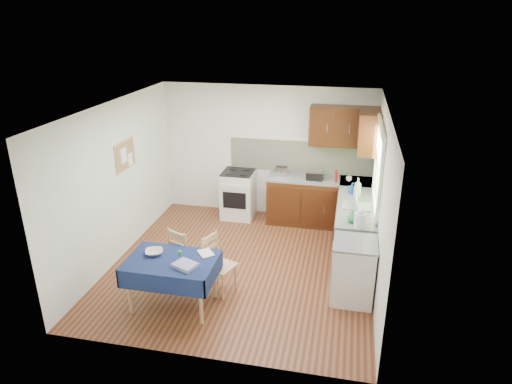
% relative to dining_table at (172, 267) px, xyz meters
% --- Properties ---
extents(floor, '(4.20, 4.20, 0.00)m').
position_rel_dining_table_xyz_m(floor, '(0.65, 1.21, -0.60)').
color(floor, '#4D2314').
rests_on(floor, ground).
extents(ceiling, '(4.00, 4.20, 0.02)m').
position_rel_dining_table_xyz_m(ceiling, '(0.65, 1.21, 1.90)').
color(ceiling, white).
rests_on(ceiling, wall_back).
extents(wall_back, '(4.00, 0.02, 2.50)m').
position_rel_dining_table_xyz_m(wall_back, '(0.65, 3.31, 0.65)').
color(wall_back, white).
rests_on(wall_back, ground).
extents(wall_front, '(4.00, 0.02, 2.50)m').
position_rel_dining_table_xyz_m(wall_front, '(0.65, -0.89, 0.65)').
color(wall_front, white).
rests_on(wall_front, ground).
extents(wall_left, '(0.02, 4.20, 2.50)m').
position_rel_dining_table_xyz_m(wall_left, '(-1.35, 1.21, 0.65)').
color(wall_left, silver).
rests_on(wall_left, ground).
extents(wall_right, '(0.02, 4.20, 2.50)m').
position_rel_dining_table_xyz_m(wall_right, '(2.65, 1.21, 0.65)').
color(wall_right, white).
rests_on(wall_right, ground).
extents(base_cabinets, '(1.90, 2.30, 0.86)m').
position_rel_dining_table_xyz_m(base_cabinets, '(2.01, 2.46, -0.17)').
color(base_cabinets, black).
rests_on(base_cabinets, ground).
extents(worktop_back, '(1.90, 0.60, 0.04)m').
position_rel_dining_table_xyz_m(worktop_back, '(1.70, 3.01, 0.28)').
color(worktop_back, slate).
rests_on(worktop_back, base_cabinets).
extents(worktop_right, '(0.60, 1.70, 0.04)m').
position_rel_dining_table_xyz_m(worktop_right, '(2.35, 1.86, 0.28)').
color(worktop_right, slate).
rests_on(worktop_right, base_cabinets).
extents(worktop_corner, '(0.60, 0.60, 0.04)m').
position_rel_dining_table_xyz_m(worktop_corner, '(2.35, 3.01, 0.28)').
color(worktop_corner, slate).
rests_on(worktop_corner, base_cabinets).
extents(splashback, '(2.70, 0.02, 0.60)m').
position_rel_dining_table_xyz_m(splashback, '(1.30, 3.29, 0.60)').
color(splashback, beige).
rests_on(splashback, wall_back).
extents(upper_cabinets, '(1.20, 0.85, 0.70)m').
position_rel_dining_table_xyz_m(upper_cabinets, '(2.18, 3.01, 1.25)').
color(upper_cabinets, black).
rests_on(upper_cabinets, wall_back).
extents(stove, '(0.60, 0.61, 0.92)m').
position_rel_dining_table_xyz_m(stove, '(0.15, 3.00, -0.14)').
color(stove, silver).
rests_on(stove, ground).
extents(window, '(0.04, 1.48, 1.26)m').
position_rel_dining_table_xyz_m(window, '(2.63, 1.91, 1.05)').
color(window, '#305723').
rests_on(window, wall_right).
extents(fridge, '(0.58, 0.60, 0.89)m').
position_rel_dining_table_xyz_m(fridge, '(2.35, 0.66, -0.16)').
color(fridge, silver).
rests_on(fridge, ground).
extents(corkboard, '(0.04, 0.62, 0.47)m').
position_rel_dining_table_xyz_m(corkboard, '(-1.32, 1.51, 1.00)').
color(corkboard, '#A77B53').
rests_on(corkboard, wall_left).
extents(dining_table, '(1.17, 0.80, 0.71)m').
position_rel_dining_table_xyz_m(dining_table, '(0.00, 0.00, 0.00)').
color(dining_table, '#101943').
rests_on(dining_table, ground).
extents(chair_far, '(0.51, 0.51, 0.87)m').
position_rel_dining_table_xyz_m(chair_far, '(-0.06, 0.60, -0.14)').
color(chair_far, '#A77B53').
rests_on(chair_far, ground).
extents(chair_near, '(0.49, 0.49, 0.86)m').
position_rel_dining_table_xyz_m(chair_near, '(0.48, 0.46, -0.15)').
color(chair_near, '#A77B53').
rests_on(chair_near, ground).
extents(toaster, '(0.24, 0.15, 0.19)m').
position_rel_dining_table_xyz_m(toaster, '(0.98, 3.01, 0.38)').
color(toaster, silver).
rests_on(toaster, worktop_back).
extents(sandwich_press, '(0.29, 0.25, 0.17)m').
position_rel_dining_table_xyz_m(sandwich_press, '(1.60, 2.95, 0.38)').
color(sandwich_press, black).
rests_on(sandwich_press, worktop_back).
extents(sauce_bottle, '(0.05, 0.05, 0.21)m').
position_rel_dining_table_xyz_m(sauce_bottle, '(1.99, 2.87, 0.40)').
color(sauce_bottle, '#B30E11').
rests_on(sauce_bottle, worktop_back).
extents(yellow_packet, '(0.11, 0.08, 0.15)m').
position_rel_dining_table_xyz_m(yellow_packet, '(1.57, 3.13, 0.37)').
color(yellow_packet, yellow).
rests_on(yellow_packet, worktop_back).
extents(dish_rack, '(0.43, 0.33, 0.20)m').
position_rel_dining_table_xyz_m(dish_rack, '(2.35, 1.82, 0.32)').
color(dish_rack, '#97979C').
rests_on(dish_rack, worktop_right).
extents(kettle, '(0.17, 0.17, 0.28)m').
position_rel_dining_table_xyz_m(kettle, '(2.40, 1.11, 0.42)').
color(kettle, silver).
rests_on(kettle, worktop_right).
extents(cup, '(0.13, 0.13, 0.09)m').
position_rel_dining_table_xyz_m(cup, '(2.21, 2.96, 0.34)').
color(cup, white).
rests_on(cup, worktop_back).
extents(soap_bottle_a, '(0.15, 0.15, 0.31)m').
position_rel_dining_table_xyz_m(soap_bottle_a, '(2.36, 2.27, 0.45)').
color(soap_bottle_a, silver).
rests_on(soap_bottle_a, worktop_right).
extents(soap_bottle_b, '(0.11, 0.11, 0.19)m').
position_rel_dining_table_xyz_m(soap_bottle_b, '(2.27, 2.38, 0.39)').
color(soap_bottle_b, '#1D52AA').
rests_on(soap_bottle_b, worktop_right).
extents(soap_bottle_c, '(0.18, 0.18, 0.19)m').
position_rel_dining_table_xyz_m(soap_bottle_c, '(2.29, 1.23, 0.39)').
color(soap_bottle_c, '#248642').
rests_on(soap_bottle_c, worktop_right).
extents(plate_bowl, '(0.30, 0.30, 0.06)m').
position_rel_dining_table_xyz_m(plate_bowl, '(-0.28, 0.09, 0.13)').
color(plate_bowl, beige).
rests_on(plate_bowl, dining_table).
extents(book, '(0.28, 0.29, 0.02)m').
position_rel_dining_table_xyz_m(book, '(0.33, 0.19, 0.11)').
color(book, white).
rests_on(book, dining_table).
extents(spice_jar, '(0.04, 0.04, 0.08)m').
position_rel_dining_table_xyz_m(spice_jar, '(0.09, 0.10, 0.15)').
color(spice_jar, green).
rests_on(spice_jar, dining_table).
extents(tea_towel, '(0.35, 0.32, 0.05)m').
position_rel_dining_table_xyz_m(tea_towel, '(0.25, -0.14, 0.13)').
color(tea_towel, navy).
rests_on(tea_towel, dining_table).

